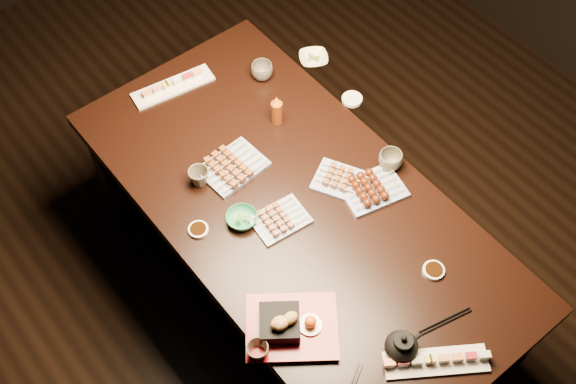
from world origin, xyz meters
The scene contains 22 objects.
ground centered at (0.00, 0.00, 0.00)m, with size 5.00×5.00×0.00m, color black.
dining_table centered at (-0.06, -0.09, 0.38)m, with size 0.90×1.80×0.75m, color black.
sushi_platter_near centered at (-0.09, -0.83, 0.77)m, with size 0.33×0.09×0.04m, color white, non-canonical shape.
sushi_platter_far centered at (-0.09, 0.67, 0.77)m, with size 0.34×0.09×0.04m, color white, non-canonical shape.
yakitori_plate_center centered at (-0.15, -0.11, 0.77)m, with size 0.19×0.14×0.05m, color #828EB6, non-canonical shape.
yakitori_plate_right centered at (0.14, -0.12, 0.78)m, with size 0.21×0.15×0.05m, color #828EB6, non-canonical shape.
yakitori_plate_left centered at (-0.14, 0.18, 0.78)m, with size 0.24×0.17×0.06m, color #828EB6, non-canonical shape.
tsukune_plate centered at (0.20, -0.22, 0.78)m, with size 0.23×0.16×0.06m, color #828EB6, non-canonical shape.
edamame_bowl_green centered at (-0.25, -0.02, 0.77)m, with size 0.11×0.11×0.04m, color #2C8756.
edamame_bowl_cream centered at (0.46, 0.43, 0.76)m, with size 0.12×0.12×0.03m, color beige.
tempura_tray centered at (-0.38, -0.46, 0.80)m, with size 0.30×0.24×0.11m, color black, non-canonical shape.
teacup_near_left centered at (-0.52, -0.46, 0.78)m, with size 0.07×0.07×0.07m, color #544D41.
teacup_mid_right centered at (0.33, -0.17, 0.79)m, with size 0.09×0.09×0.07m, color #544D41.
teacup_far_left centered at (-0.27, 0.21, 0.79)m, with size 0.08×0.08×0.07m, color #544D41.
teacup_far_right centered at (0.23, 0.49, 0.79)m, with size 0.09×0.09×0.07m, color #544D41.
teapot centered at (-0.16, -0.73, 0.80)m, with size 0.13×0.13×0.11m, color black, non-canonical shape.
condiment_bottle centered at (0.13, 0.27, 0.82)m, with size 0.05×0.05×0.14m, color maroon.
sauce_dish_west centered at (-0.40, 0.04, 0.76)m, with size 0.07×0.07×0.01m, color white.
sauce_dish_east centered at (0.44, 0.16, 0.76)m, with size 0.08×0.08×0.01m, color white.
sauce_dish_se centered at (0.13, -0.60, 0.76)m, with size 0.08×0.08×0.01m, color white.
sauce_dish_nw centered at (-0.05, 0.67, 0.76)m, with size 0.08×0.08×0.01m, color white.
chopsticks_se centered at (0.03, -0.75, 0.75)m, with size 0.20×0.02×0.01m, color black, non-canonical shape.
Camera 1 is at (-1.00, -1.21, 2.93)m, focal length 45.00 mm.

